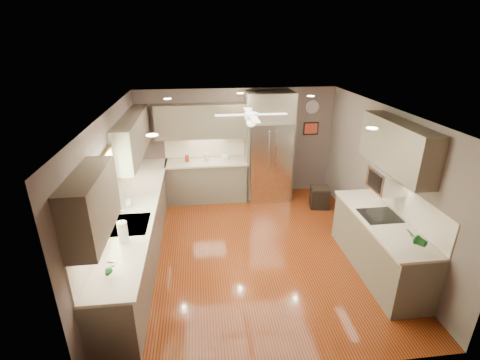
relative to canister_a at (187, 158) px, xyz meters
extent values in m
plane|color=#50130A|center=(1.15, -2.21, -1.02)|extent=(5.00, 5.00, 0.00)
plane|color=white|center=(1.15, -2.21, 1.48)|extent=(5.00, 5.00, 0.00)
plane|color=brown|center=(1.15, 0.29, 0.23)|extent=(4.50, 0.00, 4.50)
plane|color=brown|center=(1.15, -4.71, 0.23)|extent=(4.50, 0.00, 4.50)
plane|color=brown|center=(-1.10, -2.21, 0.23)|extent=(0.00, 5.00, 5.00)
plane|color=brown|center=(3.40, -2.21, 0.23)|extent=(0.00, 5.00, 5.00)
cylinder|color=maroon|center=(0.00, 0.00, 0.00)|extent=(0.10, 0.10, 0.15)
cylinder|color=#BFB58F|center=(0.44, 0.00, 0.01)|extent=(0.14, 0.14, 0.18)
imported|color=white|center=(-0.92, -2.11, 0.01)|extent=(0.09, 0.09, 0.17)
imported|color=#185620|center=(-0.80, -3.94, 0.05)|extent=(0.15, 0.11, 0.27)
imported|color=#185620|center=(3.08, -3.81, 0.08)|extent=(0.21, 0.20, 0.31)
imported|color=#BFB58F|center=(0.87, 0.02, -0.05)|extent=(0.21, 0.21, 0.05)
cube|color=brown|center=(-0.80, -2.06, -0.57)|extent=(0.60, 4.70, 0.90)
cube|color=beige|center=(-0.78, -2.06, -0.10)|extent=(0.65, 4.70, 0.04)
cube|color=beige|center=(-1.09, -2.06, 0.18)|extent=(0.02, 4.70, 0.50)
cube|color=brown|center=(0.43, -0.01, -0.57)|extent=(1.85, 0.60, 0.90)
cube|color=beige|center=(0.43, -0.02, -0.10)|extent=(1.85, 0.65, 0.04)
cube|color=beige|center=(0.43, 0.28, 0.18)|extent=(1.85, 0.02, 0.50)
cube|color=brown|center=(-0.93, -3.81, 0.81)|extent=(0.33, 1.20, 0.75)
cube|color=brown|center=(-0.93, -0.91, 0.81)|extent=(0.33, 2.40, 0.75)
cube|color=brown|center=(0.43, 0.13, 0.81)|extent=(2.15, 0.33, 0.75)
cube|color=brown|center=(3.24, -2.76, 1.01)|extent=(0.33, 1.70, 0.75)
cube|color=#BFF2B2|center=(-1.08, -2.71, 0.53)|extent=(0.01, 1.00, 0.80)
cube|color=brown|center=(-1.06, -2.71, 0.96)|extent=(0.05, 1.12, 0.06)
cube|color=brown|center=(-1.06, -2.71, 0.10)|extent=(0.05, 1.12, 0.06)
cube|color=brown|center=(-1.06, -3.24, 0.53)|extent=(0.05, 0.06, 0.80)
cube|color=brown|center=(-1.06, -2.18, 0.53)|extent=(0.05, 0.06, 0.80)
cube|color=silver|center=(-0.78, -2.71, -0.09)|extent=(0.50, 0.70, 0.03)
cube|color=#262626|center=(-0.78, -2.71, -0.13)|extent=(0.44, 0.62, 0.05)
cylinder|color=silver|center=(-0.98, -2.71, 0.03)|extent=(0.02, 0.02, 0.24)
cylinder|color=silver|center=(-0.92, -2.71, 0.15)|extent=(0.16, 0.02, 0.02)
cube|color=silver|center=(1.85, -0.07, -0.11)|extent=(0.92, 0.72, 1.82)
cube|color=black|center=(1.85, -0.41, -0.36)|extent=(0.88, 0.02, 0.02)
cube|color=black|center=(1.85, -0.41, 0.23)|extent=(0.01, 0.02, 1.00)
cylinder|color=silver|center=(1.77, -0.45, 0.23)|extent=(0.02, 0.02, 0.90)
cylinder|color=silver|center=(1.93, -0.45, 0.23)|extent=(0.02, 0.02, 0.90)
cube|color=brown|center=(1.85, -0.01, 1.12)|extent=(1.04, 0.60, 0.63)
cube|color=brown|center=(1.35, -0.01, -0.11)|extent=(0.06, 0.60, 1.82)
cube|color=brown|center=(2.35, -0.01, -0.11)|extent=(0.06, 0.60, 1.82)
cube|color=brown|center=(3.08, -3.01, -0.57)|extent=(0.65, 2.20, 0.90)
cube|color=beige|center=(3.06, -3.01, -0.10)|extent=(0.70, 2.20, 0.04)
cube|color=beige|center=(3.39, -3.01, 0.18)|extent=(0.02, 2.20, 0.50)
cube|color=black|center=(3.06, -2.91, -0.08)|extent=(0.56, 0.52, 0.01)
cube|color=silver|center=(3.18, -2.76, 0.46)|extent=(0.42, 0.55, 0.34)
cube|color=black|center=(2.97, -2.76, 0.46)|extent=(0.02, 0.40, 0.26)
cylinder|color=white|center=(1.15, -1.91, 1.44)|extent=(0.03, 0.03, 0.08)
cylinder|color=white|center=(1.15, -1.91, 1.34)|extent=(0.22, 0.22, 0.10)
sphere|color=white|center=(1.15, -1.91, 1.24)|extent=(0.16, 0.16, 0.16)
cube|color=white|center=(1.50, -1.91, 1.36)|extent=(0.48, 0.11, 0.01)
cube|color=white|center=(1.15, -1.56, 1.36)|extent=(0.11, 0.48, 0.01)
cube|color=white|center=(0.80, -1.91, 1.36)|extent=(0.48, 0.11, 0.01)
cube|color=white|center=(1.15, -2.26, 1.36)|extent=(0.11, 0.48, 0.01)
cylinder|color=white|center=(-0.25, -0.91, 1.47)|extent=(0.14, 0.14, 0.01)
cylinder|color=white|center=(2.45, -0.91, 1.47)|extent=(0.14, 0.14, 0.01)
cylinder|color=white|center=(-0.25, -3.41, 1.47)|extent=(0.14, 0.14, 0.01)
cylinder|color=white|center=(2.45, -3.41, 1.47)|extent=(0.14, 0.14, 0.01)
cylinder|color=white|center=(1.15, -0.41, 1.47)|extent=(0.14, 0.14, 0.01)
cylinder|color=white|center=(2.90, 0.28, 1.03)|extent=(0.30, 0.03, 0.30)
cylinder|color=silver|center=(2.90, 0.26, 1.03)|extent=(0.29, 0.00, 0.29)
cube|color=black|center=(2.90, 0.27, 0.53)|extent=(0.36, 0.03, 0.30)
cube|color=#BC3A25|center=(2.90, 0.26, 0.53)|extent=(0.30, 0.01, 0.24)
cube|color=black|center=(2.90, -0.72, -0.80)|extent=(0.46, 0.46, 0.44)
cube|color=black|center=(2.90, -0.72, -0.56)|extent=(0.43, 0.43, 0.03)
cylinder|color=white|center=(-0.80, -3.17, 0.06)|extent=(0.13, 0.13, 0.31)
cylinder|color=silver|center=(-0.80, -3.17, 0.07)|extent=(0.03, 0.03, 0.33)
camera|label=1|loc=(0.30, -7.44, 2.55)|focal=26.00mm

